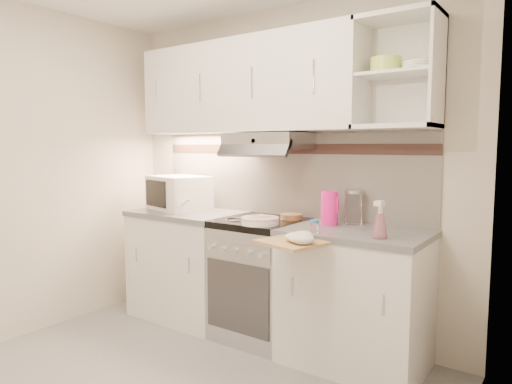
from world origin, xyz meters
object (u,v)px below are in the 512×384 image
Objects in this scene: pink_pitcher at (329,208)px; spray_bottle at (380,223)px; glass_jar at (353,207)px; cutting_board at (291,242)px; watering_can at (177,204)px; plate_stack at (260,221)px; microwave at (178,193)px; electric_range at (261,278)px.

pink_pitcher is 0.99× the size of spray_bottle.
cutting_board is at bearing -99.44° from glass_jar.
watering_can is at bearing -179.77° from cutting_board.
pink_pitcher reaches higher than plate_stack.
plate_stack is 0.86m from spray_bottle.
pink_pitcher is at bearing 16.61° from watering_can.
plate_stack is 1.11× the size of glass_jar.
spray_bottle is at bearing -36.37° from pink_pitcher.
glass_jar is at bearing 35.13° from pink_pitcher.
glass_jar reaches higher than watering_can.
cutting_board is at bearing -7.26° from watering_can.
plate_stack is 0.75× the size of cutting_board.
watering_can is (0.16, -0.17, -0.07)m from microwave.
plate_stack is 0.50m from cutting_board.
glass_jar is at bearing 20.05° from microwave.
microwave is 1.66× the size of cutting_board.
glass_jar reaches higher than pink_pitcher.
glass_jar is 0.68× the size of cutting_board.
microwave is at bearing 138.67° from watering_can.
electric_range is 0.81m from cutting_board.
microwave is 0.24m from watering_can.
cutting_board is (1.27, -0.32, -0.11)m from watering_can.
pink_pitcher is 0.67× the size of cutting_board.
spray_bottle is at bearing -48.22° from glass_jar.
watering_can is at bearing -33.93° from microwave.
watering_can is at bearing 176.69° from plate_stack.
spray_bottle is at bearing 5.54° from watering_can.
spray_bottle reaches higher than pink_pitcher.
glass_jar and spray_bottle have the same top height.
cutting_board is at bearing -4.80° from microwave.
glass_jar is at bearing 35.88° from plate_stack.
watering_can is 1.42m from glass_jar.
spray_bottle is (0.33, -0.37, -0.03)m from glass_jar.
pink_pitcher reaches higher than electric_range.
spray_bottle is (1.87, -0.21, -0.05)m from microwave.
spray_bottle is at bearing 47.04° from cutting_board.
glass_jar is (1.54, 0.16, -0.02)m from microwave.
electric_range is 3.76× the size of glass_jar.
watering_can is 0.86m from plate_stack.
watering_can is 1.28m from pink_pitcher.
cutting_board is (0.53, -0.45, 0.42)m from electric_range.
glass_jar is (0.13, 0.11, 0.00)m from pink_pitcher.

